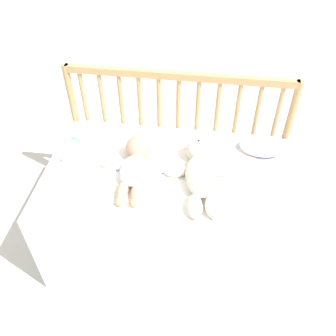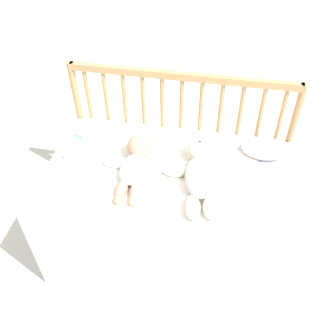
{
  "view_description": "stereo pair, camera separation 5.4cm",
  "coord_description": "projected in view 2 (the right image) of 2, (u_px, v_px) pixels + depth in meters",
  "views": [
    {
      "loc": [
        0.17,
        -1.21,
        1.79
      ],
      "look_at": [
        0.0,
        -0.01,
        0.61
      ],
      "focal_mm": 40.0,
      "sensor_mm": 36.0,
      "label": 1
    },
    {
      "loc": [
        0.22,
        -1.21,
        1.79
      ],
      "look_at": [
        0.0,
        -0.01,
        0.61
      ],
      "focal_mm": 40.0,
      "sensor_mm": 36.0,
      "label": 2
    }
  ],
  "objects": [
    {
      "name": "baby_bottle",
      "position": [
        74.0,
        146.0,
        1.86
      ],
      "size": [
        0.05,
        0.17,
        0.05
      ],
      "color": "#F4E5CC",
      "rests_on": "crib_mattress"
    },
    {
      "name": "blanket",
      "position": [
        168.0,
        180.0,
        1.71
      ],
      "size": [
        0.82,
        0.52,
        0.01
      ],
      "color": "white",
      "rests_on": "crib_mattress"
    },
    {
      "name": "baby",
      "position": [
        135.0,
        164.0,
        1.73
      ],
      "size": [
        0.32,
        0.4,
        0.12
      ],
      "color": "white",
      "rests_on": "crib_mattress"
    },
    {
      "name": "crib_rail",
      "position": [
        181.0,
        117.0,
        1.95
      ],
      "size": [
        1.17,
        0.04,
        0.88
      ],
      "color": "tan",
      "rests_on": "ground_plane"
    },
    {
      "name": "teddy_bear",
      "position": [
        200.0,
        173.0,
        1.68
      ],
      "size": [
        0.34,
        0.46,
        0.12
      ],
      "color": "silver",
      "rests_on": "crib_mattress"
    },
    {
      "name": "crib_mattress",
      "position": [
        168.0,
        214.0,
        1.93
      ],
      "size": [
        1.17,
        0.7,
        0.55
      ],
      "color": "silver",
      "rests_on": "ground_plane"
    },
    {
      "name": "small_pillow",
      "position": [
        264.0,
        149.0,
        1.83
      ],
      "size": [
        0.22,
        0.15,
        0.06
      ],
      "color": "silver",
      "rests_on": "crib_mattress"
    },
    {
      "name": "ground_plane",
      "position": [
        168.0,
        245.0,
        2.12
      ],
      "size": [
        12.0,
        12.0,
        0.0
      ],
      "primitive_type": "plane",
      "color": "silver"
    }
  ]
}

